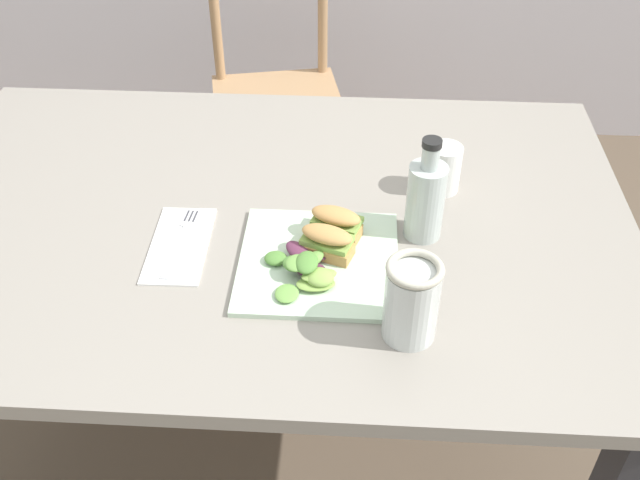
{
  "coord_description": "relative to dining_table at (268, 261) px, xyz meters",
  "views": [
    {
      "loc": [
        0.04,
        -0.94,
        1.56
      ],
      "look_at": [
        -0.01,
        0.01,
        0.76
      ],
      "focal_mm": 40.32,
      "sensor_mm": 36.0,
      "label": 1
    }
  ],
  "objects": [
    {
      "name": "dining_table",
      "position": [
        0.0,
        0.0,
        0.0
      ],
      "size": [
        1.37,
        0.91,
        0.74
      ],
      "color": "gray",
      "rests_on": "ground"
    },
    {
      "name": "chair_wooden_far",
      "position": [
        -0.09,
        1.0,
        -0.18
      ],
      "size": [
        0.47,
        0.47,
        0.87
      ],
      "color": "tan",
      "rests_on": "ground"
    },
    {
      "name": "plate_lunch",
      "position": [
        0.11,
        -0.13,
        0.12
      ],
      "size": [
        0.27,
        0.27,
        0.01
      ],
      "primitive_type": "cube",
      "color": "beige",
      "rests_on": "dining_table"
    },
    {
      "name": "sandwich_half_front",
      "position": [
        0.12,
        -0.12,
        0.15
      ],
      "size": [
        0.1,
        0.08,
        0.06
      ],
      "color": "tan",
      "rests_on": "plate_lunch"
    },
    {
      "name": "sandwich_half_back",
      "position": [
        0.13,
        -0.06,
        0.15
      ],
      "size": [
        0.1,
        0.08,
        0.06
      ],
      "color": "tan",
      "rests_on": "plate_lunch"
    },
    {
      "name": "salad_mixed_greens",
      "position": [
        0.09,
        -0.17,
        0.14
      ],
      "size": [
        0.13,
        0.15,
        0.04
      ],
      "color": "#4C2338",
      "rests_on": "plate_lunch"
    },
    {
      "name": "napkin_folded",
      "position": [
        -0.14,
        -0.1,
        0.12
      ],
      "size": [
        0.1,
        0.21,
        0.0
      ],
      "primitive_type": "cube",
      "rotation": [
        0.0,
        0.0,
        0.02
      ],
      "color": "white",
      "rests_on": "dining_table"
    },
    {
      "name": "fork_on_napkin",
      "position": [
        -0.14,
        -0.08,
        0.12
      ],
      "size": [
        0.03,
        0.19,
        0.0
      ],
      "color": "silver",
      "rests_on": "napkin_folded"
    },
    {
      "name": "bottle_cold_brew",
      "position": [
        0.29,
        -0.04,
        0.18
      ],
      "size": [
        0.07,
        0.07,
        0.2
      ],
      "color": "black",
      "rests_on": "dining_table"
    },
    {
      "name": "mason_jar_iced_tea",
      "position": [
        0.25,
        -0.28,
        0.18
      ],
      "size": [
        0.08,
        0.08,
        0.14
      ],
      "color": "#995623",
      "rests_on": "dining_table"
    },
    {
      "name": "cup_extra_side",
      "position": [
        0.33,
        0.1,
        0.16
      ],
      "size": [
        0.06,
        0.06,
        0.09
      ],
      "primitive_type": "cylinder",
      "color": "white",
      "rests_on": "dining_table"
    }
  ]
}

